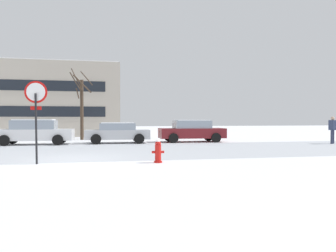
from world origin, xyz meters
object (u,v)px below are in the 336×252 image
fire_hydrant (158,151)px  pedestrian_crossing (332,128)px  parked_car_silver (117,132)px  parked_car_maroon (192,131)px  stop_sign (36,106)px  parked_car_white (34,132)px

fire_hydrant → pedestrian_crossing: size_ratio=0.48×
fire_hydrant → parked_car_silver: parked_car_silver is taller
parked_car_silver → parked_car_maroon: bearing=1.2°
stop_sign → parked_car_silver: (3.33, 9.85, -1.31)m
stop_sign → parked_car_silver: size_ratio=0.69×
parked_car_silver → parked_car_maroon: parked_car_maroon is taller
parked_car_white → pedestrian_crossing: bearing=-9.7°
stop_sign → parked_car_silver: stop_sign is taller
fire_hydrant → parked_car_white: bearing=120.4°
parked_car_maroon → parked_car_white: bearing=-178.0°
stop_sign → parked_car_maroon: stop_sign is taller
stop_sign → parked_car_white: stop_sign is taller
parked_car_white → parked_car_maroon: bearing=2.0°
parked_car_silver → parked_car_maroon: size_ratio=0.93×
parked_car_white → stop_sign: bearing=-79.9°
parked_car_silver → pedestrian_crossing: 13.69m
pedestrian_crossing → parked_car_maroon: bearing=157.0°
fire_hydrant → parked_car_white: (-5.88, 10.00, 0.37)m
parked_car_white → pedestrian_crossing: size_ratio=2.71×
parked_car_silver → pedestrian_crossing: pedestrian_crossing is taller
parked_car_maroon → pedestrian_crossing: 8.94m
parked_car_white → pedestrian_crossing: 18.57m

